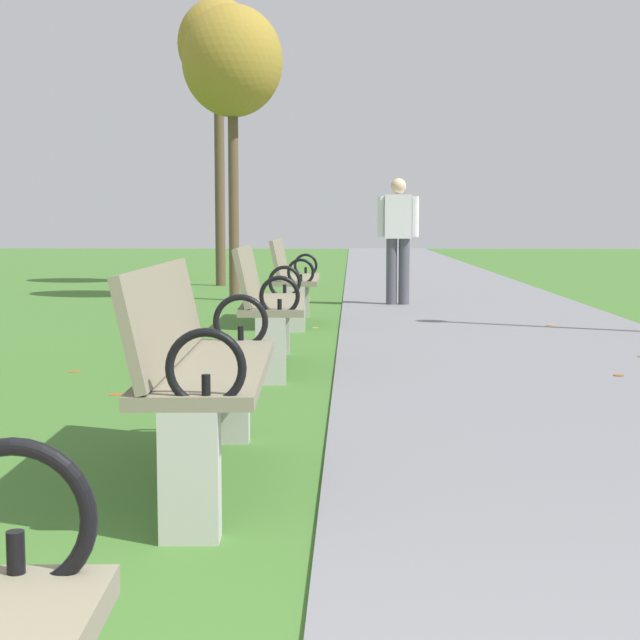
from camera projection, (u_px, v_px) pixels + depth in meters
paved_walkway at (427, 278)px, 18.73m from camera, size 3.14×44.00×0.02m
park_bench_2 at (199, 366)px, 3.96m from camera, size 0.53×1.62×0.90m
park_bench_3 at (267, 303)px, 7.15m from camera, size 0.55×1.62×0.90m
park_bench_4 at (293, 278)px, 10.25m from camera, size 0.50×1.61×0.90m
tree_2 at (232, 64)px, 13.20m from camera, size 1.37×1.37×4.02m
tree_3 at (218, 49)px, 16.27m from camera, size 1.36×1.36×4.81m
pedestrian_walking at (398, 234)px, 12.50m from camera, size 0.53×0.23×1.62m
scattered_leaves at (488, 506)px, 3.63m from camera, size 5.28×10.83×0.02m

